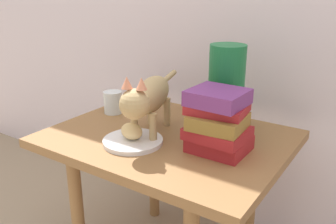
{
  "coord_description": "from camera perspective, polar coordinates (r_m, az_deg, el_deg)",
  "views": [
    {
      "loc": [
        0.62,
        -0.93,
        1.0
      ],
      "look_at": [
        0.0,
        0.0,
        0.6
      ],
      "focal_mm": 39.05,
      "sensor_mm": 36.0,
      "label": 1
    }
  ],
  "objects": [
    {
      "name": "candle_jar",
      "position": [
        1.42,
        -8.58,
        1.33
      ],
      "size": [
        0.07,
        0.07,
        0.08
      ],
      "color": "silver",
      "rests_on": "side_table"
    },
    {
      "name": "green_vase",
      "position": [
        1.23,
        9.06,
        3.64
      ],
      "size": [
        0.12,
        0.12,
        0.29
      ],
      "primitive_type": "cylinder",
      "color": "#196B38",
      "rests_on": "side_table"
    },
    {
      "name": "plate",
      "position": [
        1.15,
        -5.5,
        -4.55
      ],
      "size": [
        0.19,
        0.19,
        0.01
      ],
      "primitive_type": "cylinder",
      "color": "white",
      "rests_on": "side_table"
    },
    {
      "name": "bread_roll",
      "position": [
        1.15,
        -5.69,
        -2.98
      ],
      "size": [
        0.09,
        0.08,
        0.05
      ],
      "primitive_type": "ellipsoid",
      "rotation": [
        0.0,
        0.0,
        2.82
      ],
      "color": "#E0BC7A",
      "rests_on": "plate"
    },
    {
      "name": "book_stack",
      "position": [
        1.08,
        7.83,
        -1.55
      ],
      "size": [
        0.19,
        0.17,
        0.19
      ],
      "color": "maroon",
      "rests_on": "side_table"
    },
    {
      "name": "side_table",
      "position": [
        1.24,
        0.0,
        -6.63
      ],
      "size": [
        0.77,
        0.59,
        0.52
      ],
      "color": "olive",
      "rests_on": "ground"
    },
    {
      "name": "cat",
      "position": [
        1.16,
        -3.03,
        2.32
      ],
      "size": [
        0.19,
        0.46,
        0.23
      ],
      "color": "tan",
      "rests_on": "side_table"
    }
  ]
}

